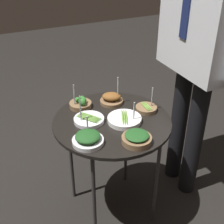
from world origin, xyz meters
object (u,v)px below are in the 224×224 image
object	(u,v)px
bowl_roast_center	(112,99)
waiter_figure	(202,29)
bowl_asparagus_far_rim	(124,119)
bowl_broccoli_front_right	(81,103)
serving_cart	(112,128)
bowl_asparagus_front_center	(146,108)
bowl_asparagus_mid_left	(89,119)
bowl_spinach_mid_right	(88,139)
bowl_spinach_front_left	(137,138)

from	to	relation	value
bowl_roast_center	waiter_figure	world-z (taller)	waiter_figure
bowl_roast_center	bowl_asparagus_far_rim	xyz separation A→B (m)	(0.21, -0.02, -0.01)
bowl_broccoli_front_right	serving_cart	bearing A→B (deg)	28.02
serving_cart	waiter_figure	size ratio (longest dim) A/B	0.39
bowl_asparagus_front_center	bowl_asparagus_far_rim	bearing A→B (deg)	-72.63
bowl_asparagus_mid_left	bowl_broccoli_front_right	xyz separation A→B (m)	(-0.16, 0.01, 0.01)
bowl_broccoli_front_right	waiter_figure	size ratio (longest dim) A/B	0.09
serving_cart	bowl_broccoli_front_right	xyz separation A→B (m)	(-0.20, -0.10, 0.07)
bowl_roast_center	waiter_figure	xyz separation A→B (m)	(0.15, 0.46, 0.39)
bowl_spinach_mid_right	bowl_spinach_front_left	bearing A→B (deg)	66.86
bowl_roast_center	bowl_asparagus_far_rim	size ratio (longest dim) A/B	0.91
bowl_spinach_mid_right	bowl_broccoli_front_right	size ratio (longest dim) A/B	1.02
serving_cart	bowl_asparagus_front_center	size ratio (longest dim) A/B	4.87
bowl_asparagus_front_center	waiter_figure	bearing A→B (deg)	92.29
bowl_asparagus_front_center	bowl_spinach_mid_right	distance (m)	0.43
bowl_asparagus_front_center	bowl_asparagus_mid_left	bearing A→B (deg)	-95.00
bowl_spinach_mid_right	bowl_broccoli_front_right	xyz separation A→B (m)	(-0.33, 0.08, -0.00)
bowl_roast_center	bowl_broccoli_front_right	size ratio (longest dim) A/B	1.10
bowl_asparagus_front_center	bowl_broccoli_front_right	xyz separation A→B (m)	(-0.19, -0.32, 0.01)
bowl_asparagus_mid_left	waiter_figure	xyz separation A→B (m)	(0.02, 0.65, 0.40)
bowl_broccoli_front_right	bowl_spinach_front_left	xyz separation A→B (m)	(0.42, 0.13, -0.00)
bowl_asparagus_far_rim	bowl_roast_center	bearing A→B (deg)	174.19
bowl_spinach_front_left	waiter_figure	world-z (taller)	waiter_figure
bowl_roast_center	bowl_broccoli_front_right	world-z (taller)	bowl_roast_center
bowl_asparagus_far_rim	bowl_spinach_mid_right	distance (m)	0.26
waiter_figure	bowl_asparagus_mid_left	bearing A→B (deg)	-91.44
waiter_figure	bowl_asparagus_far_rim	bearing A→B (deg)	-82.49
bowl_asparagus_far_rim	bowl_spinach_front_left	size ratio (longest dim) A/B	1.24
bowl_asparagus_front_center	serving_cart	bearing A→B (deg)	-87.54
bowl_roast_center	bowl_spinach_mid_right	xyz separation A→B (m)	(0.30, -0.26, -0.00)
bowl_asparagus_mid_left	bowl_asparagus_far_rim	bearing A→B (deg)	64.93
bowl_asparagus_mid_left	bowl_spinach_front_left	xyz separation A→B (m)	(0.26, 0.14, 0.01)
bowl_broccoli_front_right	bowl_asparagus_mid_left	bearing A→B (deg)	-4.45
serving_cart	bowl_spinach_mid_right	bearing A→B (deg)	-54.22
bowl_asparagus_mid_left	bowl_spinach_mid_right	bearing A→B (deg)	-22.33
bowl_asparagus_front_center	waiter_figure	xyz separation A→B (m)	(-0.01, 0.32, 0.40)
bowl_asparagus_mid_left	bowl_spinach_front_left	size ratio (longest dim) A/B	1.13
bowl_asparagus_front_center	bowl_broccoli_front_right	bearing A→B (deg)	-120.37
bowl_broccoli_front_right	bowl_spinach_front_left	bearing A→B (deg)	17.00
bowl_roast_center	bowl_asparagus_mid_left	bearing A→B (deg)	-55.82
serving_cart	bowl_asparagus_far_rim	xyz separation A→B (m)	(0.04, 0.05, 0.06)
bowl_asparagus_far_rim	waiter_figure	world-z (taller)	waiter_figure
bowl_roast_center	bowl_asparagus_far_rim	distance (m)	0.21
bowl_asparagus_front_center	bowl_broccoli_front_right	distance (m)	0.37
bowl_spinach_mid_right	bowl_spinach_front_left	size ratio (longest dim) A/B	1.04
bowl_asparagus_front_center	bowl_broccoli_front_right	world-z (taller)	bowl_broccoli_front_right
bowl_spinach_mid_right	bowl_broccoli_front_right	distance (m)	0.34
serving_cart	bowl_broccoli_front_right	bearing A→B (deg)	-151.98
bowl_asparagus_mid_left	bowl_spinach_mid_right	xyz separation A→B (m)	(0.17, -0.07, 0.01)
bowl_asparagus_far_rim	bowl_spinach_front_left	world-z (taller)	bowl_asparagus_far_rim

